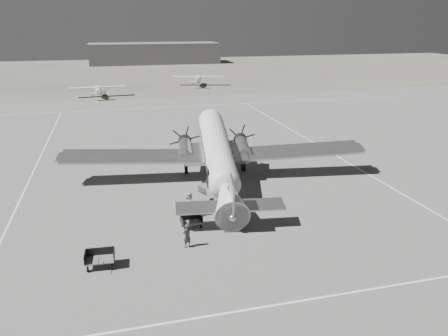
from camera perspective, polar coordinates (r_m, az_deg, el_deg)
ground at (r=35.43m, az=3.66°, el=-3.60°), size 260.00×260.00×0.00m
taxi_line_near at (r=24.09m, az=14.48°, el=-15.76°), size 60.00×0.15×0.01m
taxi_line_right at (r=40.62m, az=19.97°, el=-1.77°), size 0.15×80.00×0.01m
taxi_line_left at (r=43.87m, az=-23.78°, el=-0.77°), size 0.15×60.00×0.01m
taxi_line_horizon at (r=73.09m, az=-6.23°, el=7.96°), size 90.00×0.15×0.01m
grass_infield at (r=127.23m, az=-10.08°, el=12.30°), size 260.00×90.00×0.01m
hangar_main at (r=152.22m, az=-9.07°, el=14.59°), size 42.00×14.00×6.60m
dc3_airliner at (r=36.73m, az=-0.79°, el=1.53°), size 29.48×22.39×5.17m
light_plane_left at (r=85.29m, az=-16.07°, el=9.60°), size 10.92×9.12×2.14m
light_plane_right at (r=97.25m, az=-3.39°, el=11.36°), size 13.04×11.53×2.32m
baggage_cart_near at (r=29.98m, az=-4.27°, el=-7.04°), size 1.57×1.19×0.83m
baggage_cart_far at (r=26.38m, az=-15.89°, el=-11.39°), size 1.83×1.34×0.99m
ground_crew at (r=27.43m, az=-4.88°, el=-8.79°), size 0.67×0.59×1.55m
ramp_agent at (r=31.38m, az=-4.44°, el=-4.77°), size 1.08×1.16×1.90m
passenger at (r=32.26m, az=-4.50°, el=-4.50°), size 0.50×0.75×1.49m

